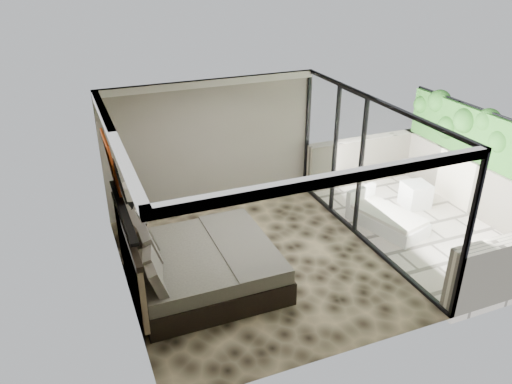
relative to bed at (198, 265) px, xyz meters
name	(u,v)px	position (x,y,z in m)	size (l,w,h in m)	color
floor	(256,264)	(1.12, 0.19, -0.39)	(5.00, 5.00, 0.00)	black
ceiling	(256,115)	(1.12, 0.19, 2.40)	(4.50, 5.00, 0.02)	silver
back_wall	(211,145)	(1.12, 2.68, 1.01)	(4.50, 0.02, 2.80)	gray
left_wall	(121,219)	(-1.12, 0.19, 1.01)	(0.02, 5.00, 2.80)	gray
glass_wall	(370,174)	(3.37, 0.19, 1.01)	(0.08, 5.00, 2.80)	white
terrace_slab	(424,227)	(4.87, 0.19, -0.45)	(3.00, 5.00, 0.12)	beige
parapet_far	(481,190)	(6.22, 0.19, 0.16)	(0.30, 5.00, 1.10)	#B9AE96
foliage_hedge	(492,141)	(6.22, 0.19, 1.26)	(0.36, 4.60, 1.10)	#2A6E22
picture_ledge	(123,210)	(-1.06, 0.29, 1.11)	(0.12, 2.20, 0.05)	black
bed	(198,265)	(0.00, 0.00, 0.00)	(2.41, 2.33, 1.34)	black
nightstand	(132,228)	(-0.79, 1.83, -0.12)	(0.54, 0.54, 0.54)	black
table_lamp	(131,197)	(-0.75, 1.81, 0.57)	(0.37, 0.37, 0.68)	black
abstract_canvas	(111,162)	(-1.08, 1.12, 1.59)	(0.04, 0.90, 0.90)	#A01C0D
framed_print	(119,181)	(-1.02, 0.65, 1.44)	(0.03, 0.50, 0.60)	black
ottoman	(416,195)	(5.21, 0.97, -0.12)	(0.53, 0.53, 0.53)	white
lounger	(385,218)	(4.06, 0.46, -0.20)	(1.16, 1.72, 0.61)	white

